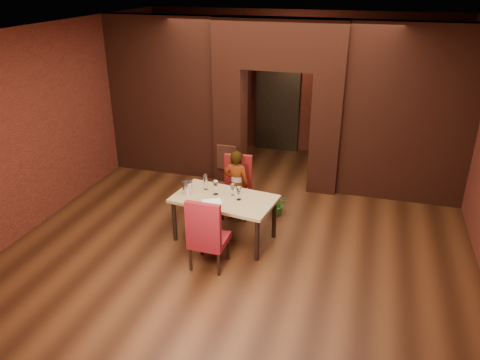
# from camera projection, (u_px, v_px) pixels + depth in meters

# --- Properties ---
(floor) EXTENTS (8.00, 8.00, 0.00)m
(floor) POSITION_uv_depth(u_px,v_px,m) (250.00, 230.00, 7.81)
(floor) COLOR #402010
(floor) RESTS_ON ground
(ceiling) EXTENTS (7.00, 8.00, 0.04)m
(ceiling) POSITION_uv_depth(u_px,v_px,m) (251.00, 30.00, 6.51)
(ceiling) COLOR silver
(ceiling) RESTS_ON ground
(wall_back) EXTENTS (7.00, 0.04, 3.20)m
(wall_back) POSITION_uv_depth(u_px,v_px,m) (296.00, 84.00, 10.66)
(wall_back) COLOR maroon
(wall_back) RESTS_ON ground
(wall_front) EXTENTS (7.00, 0.04, 3.20)m
(wall_front) POSITION_uv_depth(u_px,v_px,m) (117.00, 300.00, 3.66)
(wall_front) COLOR maroon
(wall_front) RESTS_ON ground
(wall_left) EXTENTS (0.04, 8.00, 3.20)m
(wall_left) POSITION_uv_depth(u_px,v_px,m) (55.00, 120.00, 8.06)
(wall_left) COLOR maroon
(wall_left) RESTS_ON ground
(pillar_left) EXTENTS (0.55, 0.55, 2.30)m
(pillar_left) POSITION_uv_depth(u_px,v_px,m) (231.00, 124.00, 9.34)
(pillar_left) COLOR maroon
(pillar_left) RESTS_ON ground
(pillar_right) EXTENTS (0.55, 0.55, 2.30)m
(pillar_right) POSITION_uv_depth(u_px,v_px,m) (326.00, 133.00, 8.85)
(pillar_right) COLOR maroon
(pillar_right) RESTS_ON ground
(lintel) EXTENTS (2.45, 0.55, 0.90)m
(lintel) POSITION_uv_depth(u_px,v_px,m) (280.00, 44.00, 8.44)
(lintel) COLOR maroon
(lintel) RESTS_ON ground
(wing_wall_left) EXTENTS (2.28, 0.35, 3.20)m
(wing_wall_left) POSITION_uv_depth(u_px,v_px,m) (164.00, 97.00, 9.52)
(wing_wall_left) COLOR maroon
(wing_wall_left) RESTS_ON ground
(wing_wall_right) EXTENTS (2.28, 0.35, 3.20)m
(wing_wall_right) POSITION_uv_depth(u_px,v_px,m) (408.00, 116.00, 8.30)
(wing_wall_right) COLOR maroon
(wing_wall_right) RESTS_ON ground
(vent_panel) EXTENTS (0.40, 0.03, 0.50)m
(vent_panel) POSITION_uv_depth(u_px,v_px,m) (226.00, 157.00, 9.33)
(vent_panel) COLOR brown
(vent_panel) RESTS_ON ground
(rear_door) EXTENTS (0.90, 0.08, 2.10)m
(rear_door) POSITION_uv_depth(u_px,v_px,m) (278.00, 107.00, 10.94)
(rear_door) COLOR black
(rear_door) RESTS_ON ground
(rear_door_frame) EXTENTS (1.02, 0.04, 2.22)m
(rear_door_frame) POSITION_uv_depth(u_px,v_px,m) (277.00, 107.00, 10.90)
(rear_door_frame) COLOR black
(rear_door_frame) RESTS_ON ground
(dining_table) EXTENTS (1.67, 1.08, 0.73)m
(dining_table) POSITION_uv_depth(u_px,v_px,m) (225.00, 218.00, 7.41)
(dining_table) COLOR #A2865D
(dining_table) RESTS_ON ground
(chair_far) EXTENTS (0.53, 0.53, 1.06)m
(chair_far) POSITION_uv_depth(u_px,v_px,m) (236.00, 188.00, 8.07)
(chair_far) COLOR maroon
(chair_far) RESTS_ON ground
(chair_near) EXTENTS (0.51, 0.51, 1.11)m
(chair_near) POSITION_uv_depth(u_px,v_px,m) (209.00, 232.00, 6.66)
(chair_near) COLOR maroon
(chair_near) RESTS_ON ground
(person_seated) EXTENTS (0.47, 0.32, 1.24)m
(person_seated) POSITION_uv_depth(u_px,v_px,m) (236.00, 185.00, 7.97)
(person_seated) COLOR silver
(person_seated) RESTS_ON ground
(wine_glass_a) EXTENTS (0.09, 0.09, 0.23)m
(wine_glass_a) POSITION_uv_depth(u_px,v_px,m) (216.00, 188.00, 7.32)
(wine_glass_a) COLOR white
(wine_glass_a) RESTS_ON dining_table
(wine_glass_b) EXTENTS (0.08, 0.08, 0.19)m
(wine_glass_b) POSITION_uv_depth(u_px,v_px,m) (233.00, 190.00, 7.30)
(wine_glass_b) COLOR silver
(wine_glass_b) RESTS_ON dining_table
(wine_glass_c) EXTENTS (0.09, 0.09, 0.21)m
(wine_glass_c) POSITION_uv_depth(u_px,v_px,m) (239.00, 194.00, 7.15)
(wine_glass_c) COLOR white
(wine_glass_c) RESTS_ON dining_table
(tasting_sheet) EXTENTS (0.35, 0.31, 0.00)m
(tasting_sheet) POSITION_uv_depth(u_px,v_px,m) (212.00, 202.00, 7.13)
(tasting_sheet) COLOR white
(tasting_sheet) RESTS_ON dining_table
(wine_bucket) EXTENTS (0.16, 0.16, 0.20)m
(wine_bucket) POSITION_uv_depth(u_px,v_px,m) (188.00, 188.00, 7.37)
(wine_bucket) COLOR silver
(wine_bucket) RESTS_ON dining_table
(water_bottle) EXTENTS (0.06, 0.06, 0.27)m
(water_bottle) POSITION_uv_depth(u_px,v_px,m) (205.00, 181.00, 7.49)
(water_bottle) COLOR silver
(water_bottle) RESTS_ON dining_table
(potted_plant) EXTENTS (0.38, 0.34, 0.40)m
(potted_plant) POSITION_uv_depth(u_px,v_px,m) (278.00, 204.00, 8.22)
(potted_plant) COLOR #25631F
(potted_plant) RESTS_ON ground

